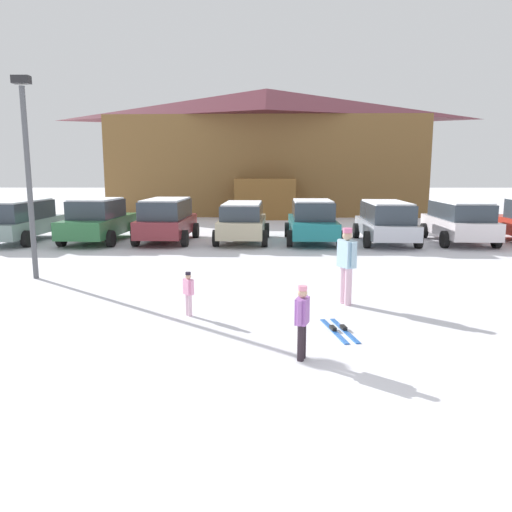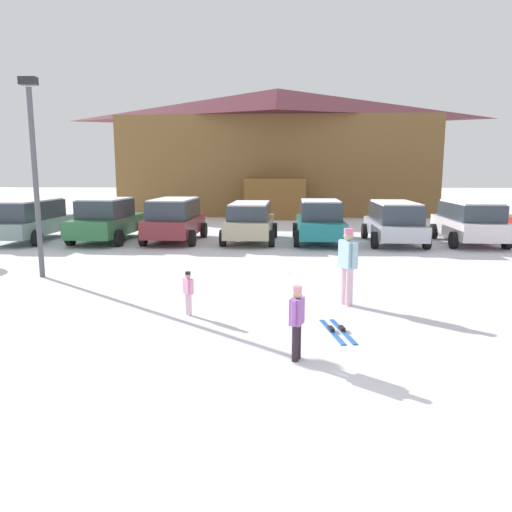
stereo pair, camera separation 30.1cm
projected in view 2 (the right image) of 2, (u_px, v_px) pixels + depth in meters
The scene contains 14 objects.
ground at pixel (256, 460), 5.02m from camera, with size 160.00×160.00×0.00m, color silver.
ski_lodge at pixel (277, 151), 33.89m from camera, with size 20.82×10.22×8.28m.
parked_grey_wagon at pixel (29, 219), 20.43m from camera, with size 2.33×4.67×1.70m.
parked_green_coupe at pixel (108, 220), 20.41m from camera, with size 2.41×4.76×1.77m.
parked_maroon_van at pixel (175, 219), 20.28m from camera, with size 2.26×4.25×1.76m.
parked_beige_suv at pixel (250, 221), 20.21m from camera, with size 2.25×4.36×1.60m.
parked_teal_hatchback at pixel (320, 221), 20.10m from camera, with size 2.22×4.67×1.72m.
parked_silver_wagon at pixel (394, 221), 19.74m from camera, with size 2.28×4.66×1.66m.
parked_white_suv at pixel (469, 221), 19.69m from camera, with size 2.30×4.54×1.68m.
skier_child_in_pink_snowsuit at pixel (188, 291), 9.97m from camera, with size 0.23×0.27×0.89m.
skier_child_in_purple_jacket at pixel (297, 319), 7.57m from camera, with size 0.25×0.41×1.16m.
skier_adult_in_blue_parka at pixel (348, 262), 10.66m from camera, with size 0.39×0.57×1.67m.
pair_of_skis at pixel (337, 331), 9.01m from camera, with size 0.52×1.44×0.08m.
lamp_post at pixel (34, 167), 13.16m from camera, with size 0.44×0.24×5.24m.
Camera 2 is at (0.14, -4.60, 2.88)m, focal length 35.00 mm.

